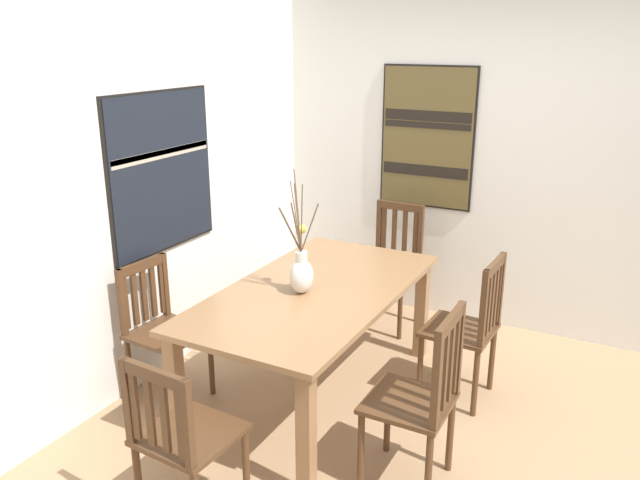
# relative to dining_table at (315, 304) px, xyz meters

# --- Properties ---
(ground_plane) EXTENTS (6.40, 6.40, 0.03)m
(ground_plane) POSITION_rel_dining_table_xyz_m (-0.14, -0.69, -0.67)
(ground_plane) COLOR #A37F5B
(wall_back) EXTENTS (6.40, 0.12, 2.70)m
(wall_back) POSITION_rel_dining_table_xyz_m (-0.14, 1.17, 0.69)
(wall_back) COLOR silver
(wall_back) RESTS_ON ground_plane
(wall_side) EXTENTS (0.12, 6.40, 2.70)m
(wall_side) POSITION_rel_dining_table_xyz_m (1.72, -0.69, 0.69)
(wall_side) COLOR silver
(wall_side) RESTS_ON ground_plane
(dining_table) EXTENTS (1.86, 0.99, 0.76)m
(dining_table) POSITION_rel_dining_table_xyz_m (0.00, 0.00, 0.00)
(dining_table) COLOR #8E6642
(dining_table) RESTS_ON ground_plane
(centerpiece_vase) EXTENTS (0.19, 0.22, 0.74)m
(centerpiece_vase) POSITION_rel_dining_table_xyz_m (-0.09, 0.04, 0.24)
(centerpiece_vase) COLOR silver
(centerpiece_vase) RESTS_ON dining_table
(chair_0) EXTENTS (0.42, 0.42, 0.99)m
(chair_0) POSITION_rel_dining_table_xyz_m (-0.49, -0.87, -0.14)
(chair_0) COLOR #4C301C
(chair_0) RESTS_ON ground_plane
(chair_1) EXTENTS (0.43, 0.43, 0.98)m
(chair_1) POSITION_rel_dining_table_xyz_m (1.28, -0.01, -0.15)
(chair_1) COLOR #4C301C
(chair_1) RESTS_ON ground_plane
(chair_2) EXTENTS (0.44, 0.44, 0.96)m
(chair_2) POSITION_rel_dining_table_xyz_m (0.45, -0.86, -0.15)
(chair_2) COLOR #4C301C
(chair_2) RESTS_ON ground_plane
(chair_3) EXTENTS (0.45, 0.45, 0.91)m
(chair_3) POSITION_rel_dining_table_xyz_m (-0.45, 0.86, -0.16)
(chair_3) COLOR #4C301C
(chair_3) RESTS_ON ground_plane
(chair_4) EXTENTS (0.44, 0.44, 0.90)m
(chair_4) POSITION_rel_dining_table_xyz_m (-1.28, 0.00, -0.17)
(chair_4) COLOR #4C301C
(chair_4) RESTS_ON ground_plane
(painting_on_back_wall) EXTENTS (0.96, 0.05, 1.05)m
(painting_on_back_wall) POSITION_rel_dining_table_xyz_m (-0.07, 1.10, 0.74)
(painting_on_back_wall) COLOR black
(painting_on_side_wall) EXTENTS (0.05, 0.76, 1.12)m
(painting_on_side_wall) POSITION_rel_dining_table_xyz_m (1.65, -0.12, 0.82)
(painting_on_side_wall) COLOR black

